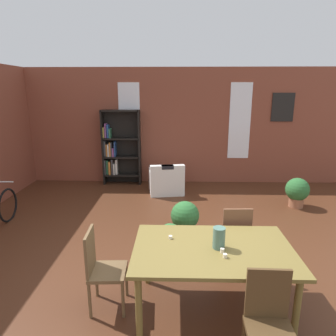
# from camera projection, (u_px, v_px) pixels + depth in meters

# --- Properties ---
(ground_plane) EXTENTS (11.42, 11.42, 0.00)m
(ground_plane) POSITION_uv_depth(u_px,v_px,m) (192.00, 280.00, 3.91)
(ground_plane) COLOR #4E2A18
(back_wall_brick) EXTENTS (9.20, 0.12, 3.00)m
(back_wall_brick) POSITION_uv_depth(u_px,v_px,m) (184.00, 127.00, 7.84)
(back_wall_brick) COLOR brown
(back_wall_brick) RESTS_ON ground
(window_pane_0) EXTENTS (0.55, 0.02, 1.95)m
(window_pane_0) POSITION_uv_depth(u_px,v_px,m) (130.00, 121.00, 7.77)
(window_pane_0) COLOR white
(window_pane_1) EXTENTS (0.55, 0.02, 1.95)m
(window_pane_1) POSITION_uv_depth(u_px,v_px,m) (240.00, 121.00, 7.70)
(window_pane_1) COLOR white
(dining_table) EXTENTS (1.74, 1.10, 0.77)m
(dining_table) POSITION_uv_depth(u_px,v_px,m) (213.00, 254.00, 3.25)
(dining_table) COLOR brown
(dining_table) RESTS_ON ground
(vase_on_table) EXTENTS (0.13, 0.13, 0.24)m
(vase_on_table) POSITION_uv_depth(u_px,v_px,m) (219.00, 238.00, 3.20)
(vase_on_table) COLOR #4C7266
(vase_on_table) RESTS_ON dining_table
(tealight_candle_0) EXTENTS (0.04, 0.04, 0.04)m
(tealight_candle_0) POSITION_uv_depth(u_px,v_px,m) (170.00, 237.00, 3.42)
(tealight_candle_0) COLOR silver
(tealight_candle_0) RESTS_ON dining_table
(tealight_candle_1) EXTENTS (0.04, 0.04, 0.05)m
(tealight_candle_1) POSITION_uv_depth(u_px,v_px,m) (222.00, 251.00, 3.12)
(tealight_candle_1) COLOR silver
(tealight_candle_1) RESTS_ON dining_table
(tealight_candle_2) EXTENTS (0.04, 0.04, 0.04)m
(tealight_candle_2) POSITION_uv_depth(u_px,v_px,m) (225.00, 256.00, 3.03)
(tealight_candle_2) COLOR silver
(tealight_candle_2) RESTS_ON dining_table
(dining_chair_near_right) EXTENTS (0.41, 0.41, 0.95)m
(dining_chair_near_right) POSITION_uv_depth(u_px,v_px,m) (269.00, 322.00, 2.53)
(dining_chair_near_right) COLOR #4F371E
(dining_chair_near_right) RESTS_ON ground
(dining_chair_head_left) EXTENTS (0.42, 0.42, 0.95)m
(dining_chair_head_left) POSITION_uv_depth(u_px,v_px,m) (101.00, 267.00, 3.32)
(dining_chair_head_left) COLOR brown
(dining_chair_head_left) RESTS_ON ground
(dining_chair_far_right) EXTENTS (0.41, 0.41, 0.95)m
(dining_chair_far_right) POSITION_uv_depth(u_px,v_px,m) (235.00, 236.00, 4.03)
(dining_chair_far_right) COLOR brown
(dining_chair_far_right) RESTS_ON ground
(bookshelf_tall) EXTENTS (0.99, 0.30, 1.95)m
(bookshelf_tall) POSITION_uv_depth(u_px,v_px,m) (118.00, 148.00, 7.79)
(bookshelf_tall) COLOR black
(bookshelf_tall) RESTS_ON ground
(armchair_white) EXTENTS (0.91, 0.91, 0.75)m
(armchair_white) POSITION_uv_depth(u_px,v_px,m) (166.00, 181.00, 7.24)
(armchair_white) COLOR silver
(armchair_white) RESTS_ON ground
(potted_plant_by_shelf) EXTENTS (0.49, 0.49, 0.60)m
(potted_plant_by_shelf) POSITION_uv_depth(u_px,v_px,m) (185.00, 217.00, 5.10)
(potted_plant_by_shelf) COLOR #9E6042
(potted_plant_by_shelf) RESTS_ON ground
(potted_plant_corner) EXTENTS (0.37, 0.37, 0.53)m
(potted_plant_corner) POSITION_uv_depth(u_px,v_px,m) (170.00, 239.00, 4.39)
(potted_plant_corner) COLOR #333338
(potted_plant_corner) RESTS_ON ground
(potted_plant_window) EXTENTS (0.49, 0.49, 0.64)m
(potted_plant_window) POSITION_uv_depth(u_px,v_px,m) (297.00, 191.00, 6.31)
(potted_plant_window) COLOR #9E6042
(potted_plant_window) RESTS_ON ground
(framed_picture) EXTENTS (0.56, 0.03, 0.72)m
(framed_picture) POSITION_uv_depth(u_px,v_px,m) (283.00, 107.00, 7.57)
(framed_picture) COLOR black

